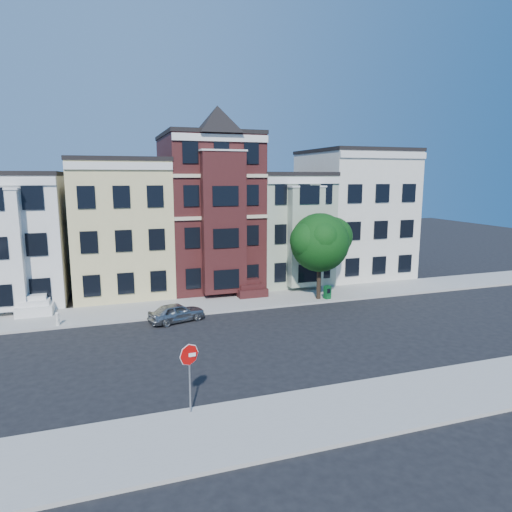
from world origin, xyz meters
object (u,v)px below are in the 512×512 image
object	(u,v)px
parked_car	(177,312)
fire_hydrant	(58,320)
street_tree	(320,246)
newspaper_box	(327,292)
stop_sign	(190,374)

from	to	relation	value
parked_car	fire_hydrant	world-z (taller)	parked_car
street_tree	fire_hydrant	world-z (taller)	street_tree
parked_car	fire_hydrant	size ratio (longest dim) A/B	5.31
parked_car	newspaper_box	world-z (taller)	parked_car
parked_car	stop_sign	xyz separation A→B (m)	(-1.30, -11.56, 1.08)
street_tree	newspaper_box	xyz separation A→B (m)	(0.62, -0.18, -3.38)
fire_hydrant	stop_sign	world-z (taller)	stop_sign
street_tree	newspaper_box	bearing A→B (deg)	-16.43
street_tree	stop_sign	xyz separation A→B (m)	(-11.86, -13.15, -2.33)
parked_car	fire_hydrant	distance (m)	7.03
parked_car	stop_sign	world-z (taller)	stop_sign
fire_hydrant	parked_car	bearing A→B (deg)	-9.01
fire_hydrant	stop_sign	xyz separation A→B (m)	(5.65, -12.66, 1.20)
newspaper_box	parked_car	bearing A→B (deg)	168.55
street_tree	fire_hydrant	xyz separation A→B (m)	(-17.51, -0.48, -3.53)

